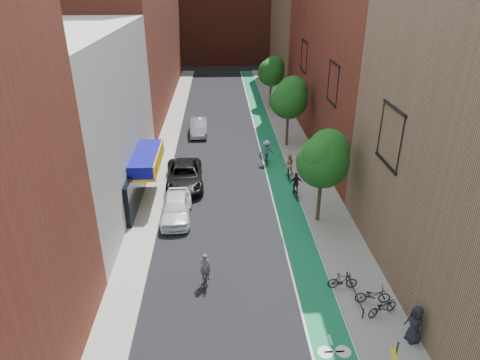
{
  "coord_description": "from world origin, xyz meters",
  "views": [
    {
      "loc": [
        -0.85,
        -14.47,
        15.03
      ],
      "look_at": [
        0.57,
        13.61,
        1.5
      ],
      "focal_mm": 32.0,
      "sensor_mm": 36.0,
      "label": 1
    }
  ],
  "objects": [
    {
      "name": "parked_car_white",
      "position": [
        -3.89,
        10.97,
        0.83
      ],
      "size": [
        2.04,
        4.89,
        1.65
      ],
      "primitive_type": "imported",
      "rotation": [
        0.0,
        0.0,
        0.02
      ],
      "color": "white",
      "rests_on": "ground"
    },
    {
      "name": "building_right_mid_red",
      "position": [
        12.0,
        26.0,
        11.0
      ],
      "size": [
        8.0,
        28.0,
        22.0
      ],
      "primitive_type": "cube",
      "color": "maroon",
      "rests_on": "ground"
    },
    {
      "name": "tree_near",
      "position": [
        5.65,
        10.02,
        4.66
      ],
      "size": [
        3.4,
        3.36,
        6.42
      ],
      "color": "#332619",
      "rests_on": "ground"
    },
    {
      "name": "cyclist_lane_mid",
      "position": [
        4.7,
        13.49,
        0.79
      ],
      "size": [
        1.0,
        1.55,
        2.0
      ],
      "rotation": [
        0.0,
        0.0,
        3.23
      ],
      "color": "black",
      "rests_on": "ground"
    },
    {
      "name": "parked_car_silver",
      "position": [
        -3.0,
        28.06,
        0.8
      ],
      "size": [
        1.83,
        4.88,
        1.59
      ],
      "primitive_type": "imported",
      "rotation": [
        0.0,
        0.0,
        0.03
      ],
      "color": "#979A9F",
      "rests_on": "ground"
    },
    {
      "name": "parked_bike_far",
      "position": [
        6.81,
        1.05,
        0.59
      ],
      "size": [
        1.79,
        1.18,
        0.89
      ],
      "primitive_type": "imported",
      "rotation": [
        0.0,
        0.0,
        1.95
      ],
      "color": "black",
      "rests_on": "sidewalk_right"
    },
    {
      "name": "parked_car_black",
      "position": [
        -3.66,
        16.0,
        0.84
      ],
      "size": [
        3.19,
        6.21,
        1.68
      ],
      "primitive_type": "imported",
      "rotation": [
        0.0,
        0.0,
        0.07
      ],
      "color": "black",
      "rests_on": "ground"
    },
    {
      "name": "building_left_far_red",
      "position": [
        -11.0,
        42.0,
        11.0
      ],
      "size": [
        8.0,
        36.0,
        22.0
      ],
      "primitive_type": "cube",
      "color": "maroon",
      "rests_on": "ground"
    },
    {
      "name": "sidewalk_right",
      "position": [
        6.5,
        26.0,
        0.07
      ],
      "size": [
        3.0,
        68.0,
        0.15
      ],
      "primitive_type": "cube",
      "color": "gray",
      "rests_on": "ground"
    },
    {
      "name": "cyclist_lane_near",
      "position": [
        4.7,
        16.92,
        0.9
      ],
      "size": [
        0.93,
        1.65,
        2.08
      ],
      "rotation": [
        0.0,
        0.0,
        2.99
      ],
      "color": "black",
      "rests_on": "ground"
    },
    {
      "name": "building_right_far_tan",
      "position": [
        12.0,
        50.0,
        9.0
      ],
      "size": [
        8.0,
        20.0,
        18.0
      ],
      "primitive_type": "cube",
      "color": "#8C6B4C",
      "rests_on": "ground"
    },
    {
      "name": "ground",
      "position": [
        0.0,
        0.0,
        0.0
      ],
      "size": [
        160.0,
        160.0,
        0.0
      ],
      "primitive_type": "plane",
      "color": "black",
      "rests_on": "ground"
    },
    {
      "name": "cyclist_lane_far",
      "position": [
        3.2,
        19.93,
        0.99
      ],
      "size": [
        1.2,
        1.63,
        2.14
      ],
      "rotation": [
        0.0,
        0.0,
        3.07
      ],
      "color": "black",
      "rests_on": "ground"
    },
    {
      "name": "building_far_closure",
      "position": [
        0.0,
        72.0,
        10.0
      ],
      "size": [
        30.0,
        14.0,
        20.0
      ],
      "primitive_type": "cube",
      "color": "maroon",
      "rests_on": "ground"
    },
    {
      "name": "pedestrian",
      "position": [
        7.6,
        -0.63,
        1.1
      ],
      "size": [
        0.86,
        1.07,
        1.9
      ],
      "primitive_type": "imported",
      "rotation": [
        0.0,
        0.0,
        -1.25
      ],
      "color": "black",
      "rests_on": "sidewalk_right"
    },
    {
      "name": "parked_bike_mid",
      "position": [
        5.4,
        3.04,
        0.62
      ],
      "size": [
        1.58,
        0.48,
        0.95
      ],
      "primitive_type": "imported",
      "rotation": [
        0.0,
        0.0,
        1.55
      ],
      "color": "black",
      "rests_on": "sidewalk_right"
    },
    {
      "name": "bike_lane",
      "position": [
        4.0,
        26.0,
        0.01
      ],
      "size": [
        2.0,
        68.0,
        0.01
      ],
      "primitive_type": "cube",
      "color": "#126636",
      "rests_on": "ground"
    },
    {
      "name": "building_left_white",
      "position": [
        -11.0,
        14.0,
        6.0
      ],
      "size": [
        8.0,
        20.0,
        12.0
      ],
      "primitive_type": "cube",
      "color": "silver",
      "rests_on": "ground"
    },
    {
      "name": "cyclist_lead",
      "position": [
        -1.77,
        3.84,
        0.65
      ],
      "size": [
        0.59,
        1.67,
        1.94
      ],
      "rotation": [
        0.0,
        0.0,
        3.13
      ],
      "color": "black",
      "rests_on": "ground"
    },
    {
      "name": "tree_far",
      "position": [
        5.65,
        38.02,
        4.5
      ],
      "size": [
        3.3,
        3.25,
        6.21
      ],
      "color": "#332619",
      "rests_on": "ground"
    },
    {
      "name": "parked_bike_near",
      "position": [
        6.62,
        1.89,
        0.61
      ],
      "size": [
        1.8,
        0.74,
        0.93
      ],
      "primitive_type": "imported",
      "rotation": [
        0.0,
        0.0,
        1.5
      ],
      "color": "black",
      "rests_on": "sidewalk_right"
    },
    {
      "name": "tree_mid",
      "position": [
        5.65,
        24.02,
        4.89
      ],
      "size": [
        3.55,
        3.53,
        6.74
      ],
      "color": "#332619",
      "rests_on": "ground"
    },
    {
      "name": "sidewalk_left",
      "position": [
        -6.0,
        26.0,
        0.07
      ],
      "size": [
        2.0,
        68.0,
        0.15
      ],
      "primitive_type": "cube",
      "color": "gray",
      "rests_on": "ground"
    }
  ]
}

